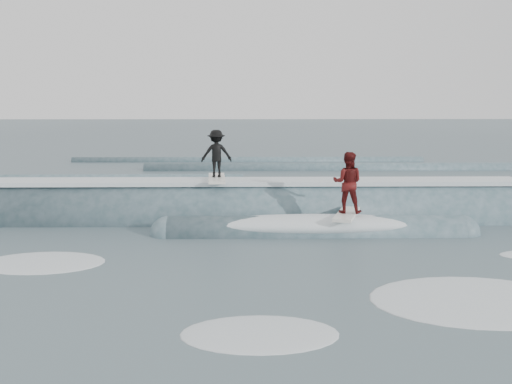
{
  "coord_description": "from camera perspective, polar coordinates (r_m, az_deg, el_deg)",
  "views": [
    {
      "loc": [
        -0.25,
        -13.59,
        4.27
      ],
      "look_at": [
        0.0,
        4.56,
        1.1
      ],
      "focal_mm": 40.0,
      "sensor_mm": 36.0,
      "label": 1
    }
  ],
  "objects": [
    {
      "name": "ground",
      "position": [
        14.25,
        0.26,
        -7.53
      ],
      "size": [
        160.0,
        160.0,
        0.0
      ],
      "primitive_type": "plane",
      "color": "#374751",
      "rests_on": "ground"
    },
    {
      "name": "breaking_wave",
      "position": [
        19.34,
        0.65,
        -2.73
      ],
      "size": [
        20.78,
        4.06,
        2.56
      ],
      "color": "#36535B",
      "rests_on": "ground"
    },
    {
      "name": "whitewater",
      "position": [
        12.89,
        3.74,
        -9.46
      ],
      "size": [
        15.8,
        6.56,
        0.1
      ],
      "color": "silver",
      "rests_on": "ground"
    },
    {
      "name": "far_swells",
      "position": [
        31.56,
        -3.45,
        2.12
      ],
      "size": [
        38.44,
        8.65,
        0.8
      ],
      "color": "#36535B",
      "rests_on": "ground"
    },
    {
      "name": "surfer_black",
      "position": [
        19.29,
        -3.98,
        3.61
      ],
      "size": [
        1.09,
        2.03,
        1.69
      ],
      "color": "white",
      "rests_on": "ground"
    },
    {
      "name": "surfer_red",
      "position": [
        17.43,
        9.14,
        0.68
      ],
      "size": [
        1.15,
        2.07,
        1.96
      ],
      "color": "white",
      "rests_on": "ground"
    }
  ]
}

